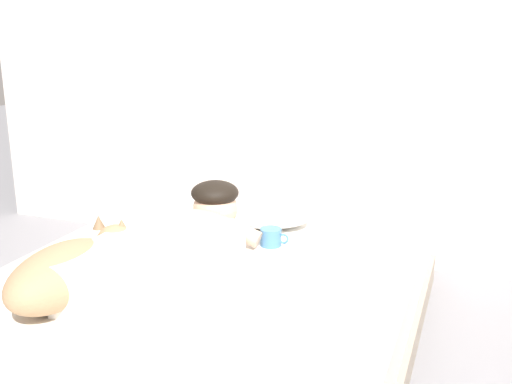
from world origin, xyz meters
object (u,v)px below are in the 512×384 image
(dog, at_px, (71,270))
(cell_phone, at_px, (218,258))
(person_lying, at_px, (175,247))
(coffee_cup, at_px, (271,237))
(pillow, at_px, (256,212))
(bed, at_px, (202,317))

(dog, relative_size, cell_phone, 4.11)
(person_lying, bearing_deg, dog, -126.24)
(dog, bearing_deg, coffee_cup, 57.26)
(cell_phone, bearing_deg, person_lying, -115.88)
(pillow, relative_size, dog, 0.90)
(dog, bearing_deg, cell_phone, 57.40)
(pillow, bearing_deg, person_lying, -96.35)
(dog, distance_m, coffee_cup, 0.86)
(bed, distance_m, cell_phone, 0.24)
(coffee_cup, height_order, cell_phone, coffee_cup)
(bed, distance_m, pillow, 0.67)
(bed, bearing_deg, cell_phone, 91.26)
(person_lying, distance_m, coffee_cup, 0.48)
(dog, distance_m, cell_phone, 0.60)
(pillow, height_order, coffee_cup, pillow)
(bed, relative_size, cell_phone, 14.91)
(bed, distance_m, dog, 0.54)
(coffee_cup, xyz_separation_m, cell_phone, (-0.14, -0.22, -0.03))
(coffee_cup, bearing_deg, cell_phone, -123.04)
(bed, relative_size, pillow, 4.01)
(person_lying, height_order, cell_phone, person_lying)
(pillow, distance_m, person_lying, 0.66)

